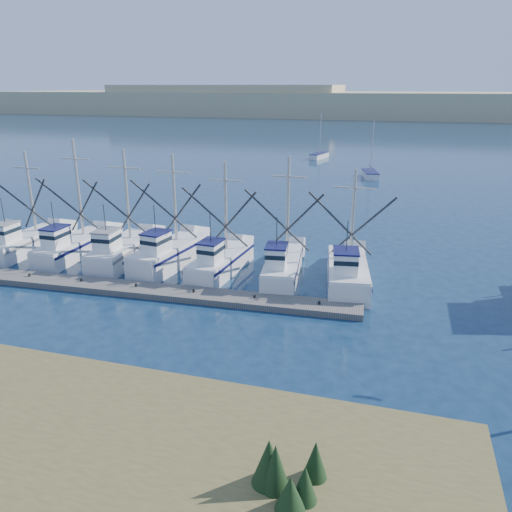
% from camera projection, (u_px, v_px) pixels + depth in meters
% --- Properties ---
extents(ground, '(500.00, 500.00, 0.00)m').
position_uv_depth(ground, '(216.00, 350.00, 25.60)').
color(ground, '#0E243D').
rests_on(ground, ground).
extents(floating_dock, '(29.39, 3.37, 0.39)m').
position_uv_depth(floating_dock, '(136.00, 289.00, 32.72)').
color(floating_dock, slate).
rests_on(floating_dock, ground).
extents(dune_ridge, '(360.00, 60.00, 10.00)m').
position_uv_depth(dune_ridge, '(386.00, 104.00, 214.78)').
color(dune_ridge, tan).
rests_on(dune_ridge, ground).
extents(trawler_fleet, '(28.77, 8.01, 9.04)m').
position_uv_depth(trawler_fleet, '(175.00, 256.00, 36.71)').
color(trawler_fleet, white).
rests_on(trawler_fleet, ground).
extents(sailboat_near, '(2.89, 5.45, 8.10)m').
position_uv_depth(sailboat_near, '(370.00, 174.00, 73.12)').
color(sailboat_near, white).
rests_on(sailboat_near, ground).
extents(sailboat_far, '(2.87, 5.82, 8.10)m').
position_uv_depth(sailboat_far, '(319.00, 156.00, 92.31)').
color(sailboat_far, white).
rests_on(sailboat_far, ground).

